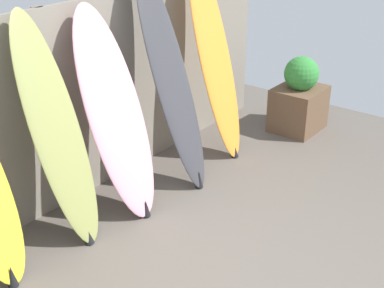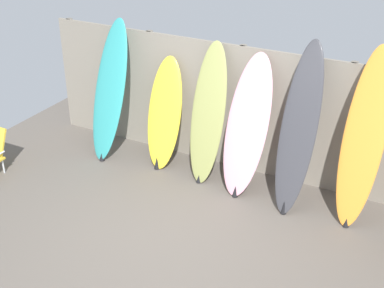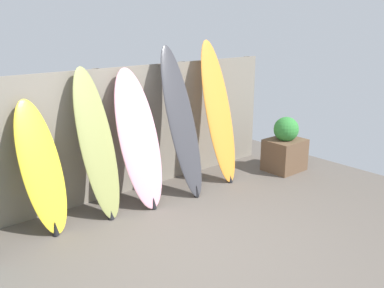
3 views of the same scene
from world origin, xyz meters
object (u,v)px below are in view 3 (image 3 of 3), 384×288
object	(u,v)px
surfboard_yellow_1	(41,168)
surfboard_charcoal_4	(182,122)
surfboard_olive_2	(97,144)
surfboard_pink_3	(139,139)
planter_box	(285,148)
surfboard_orange_5	(218,112)

from	to	relation	value
surfboard_yellow_1	surfboard_charcoal_4	size ratio (longest dim) A/B	0.74
surfboard_olive_2	surfboard_charcoal_4	world-z (taller)	surfboard_charcoal_4
surfboard_pink_3	planter_box	world-z (taller)	surfboard_pink_3
surfboard_olive_2	planter_box	distance (m)	3.21
surfboard_pink_3	planter_box	distance (m)	2.63
surfboard_olive_2	surfboard_pink_3	world-z (taller)	surfboard_olive_2
planter_box	surfboard_olive_2	bearing A→B (deg)	170.82
surfboard_yellow_1	surfboard_pink_3	bearing A→B (deg)	-3.95
surfboard_charcoal_4	surfboard_orange_5	xyz separation A→B (m)	(0.76, 0.05, 0.03)
surfboard_olive_2	planter_box	bearing A→B (deg)	-9.18
surfboard_pink_3	surfboard_olive_2	bearing A→B (deg)	175.22
surfboard_yellow_1	surfboard_olive_2	xyz separation A→B (m)	(0.70, -0.04, 0.16)
surfboard_pink_3	planter_box	size ratio (longest dim) A/B	2.02
surfboard_olive_2	surfboard_orange_5	world-z (taller)	surfboard_orange_5
surfboard_yellow_1	surfboard_pink_3	xyz separation A→B (m)	(1.29, -0.09, 0.14)
surfboard_charcoal_4	surfboard_orange_5	size ratio (longest dim) A/B	0.98
surfboard_olive_2	surfboard_pink_3	size ratio (longest dim) A/B	1.03
surfboard_pink_3	surfboard_yellow_1	bearing A→B (deg)	176.05
surfboard_pink_3	surfboard_orange_5	distance (m)	1.46
surfboard_yellow_1	surfboard_orange_5	size ratio (longest dim) A/B	0.73
surfboard_olive_2	surfboard_pink_3	bearing A→B (deg)	-4.78
surfboard_yellow_1	surfboard_olive_2	distance (m)	0.72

